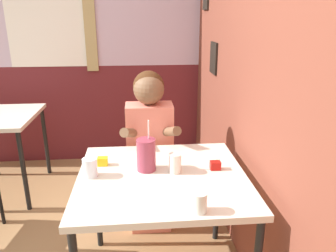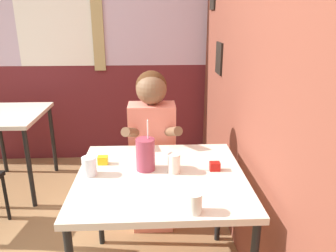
{
  "view_description": "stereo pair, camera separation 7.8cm",
  "coord_description": "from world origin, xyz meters",
  "px_view_note": "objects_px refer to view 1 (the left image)",
  "views": [
    {
      "loc": [
        0.68,
        -1.41,
        1.63
      ],
      "look_at": [
        0.84,
        0.43,
        1.0
      ],
      "focal_mm": 35.0,
      "sensor_mm": 36.0,
      "label": 1
    },
    {
      "loc": [
        0.75,
        -1.42,
        1.63
      ],
      "look_at": [
        0.84,
        0.43,
        1.0
      ],
      "focal_mm": 35.0,
      "sensor_mm": 36.0,
      "label": 2
    }
  ],
  "objects_px": {
    "background_table": "(1,126)",
    "cocktail_pitcher": "(146,155)",
    "main_table": "(162,186)",
    "person_seated": "(150,149)"
  },
  "relations": [
    {
      "from": "person_seated",
      "to": "cocktail_pitcher",
      "type": "relative_size",
      "value": 4.07
    },
    {
      "from": "background_table",
      "to": "cocktail_pitcher",
      "type": "distance_m",
      "value": 1.79
    },
    {
      "from": "main_table",
      "to": "cocktail_pitcher",
      "type": "height_order",
      "value": "cocktail_pitcher"
    },
    {
      "from": "cocktail_pitcher",
      "to": "background_table",
      "type": "bearing_deg",
      "value": 136.62
    },
    {
      "from": "background_table",
      "to": "cocktail_pitcher",
      "type": "height_order",
      "value": "cocktail_pitcher"
    },
    {
      "from": "main_table",
      "to": "cocktail_pitcher",
      "type": "bearing_deg",
      "value": 139.71
    },
    {
      "from": "person_seated",
      "to": "main_table",
      "type": "bearing_deg",
      "value": -85.5
    },
    {
      "from": "background_table",
      "to": "cocktail_pitcher",
      "type": "xyz_separation_m",
      "value": [
        1.3,
        -1.22,
        0.19
      ]
    },
    {
      "from": "main_table",
      "to": "person_seated",
      "type": "xyz_separation_m",
      "value": [
        -0.05,
        0.6,
        -0.02
      ]
    },
    {
      "from": "main_table",
      "to": "cocktail_pitcher",
      "type": "xyz_separation_m",
      "value": [
        -0.09,
        0.07,
        0.16
      ]
    }
  ]
}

